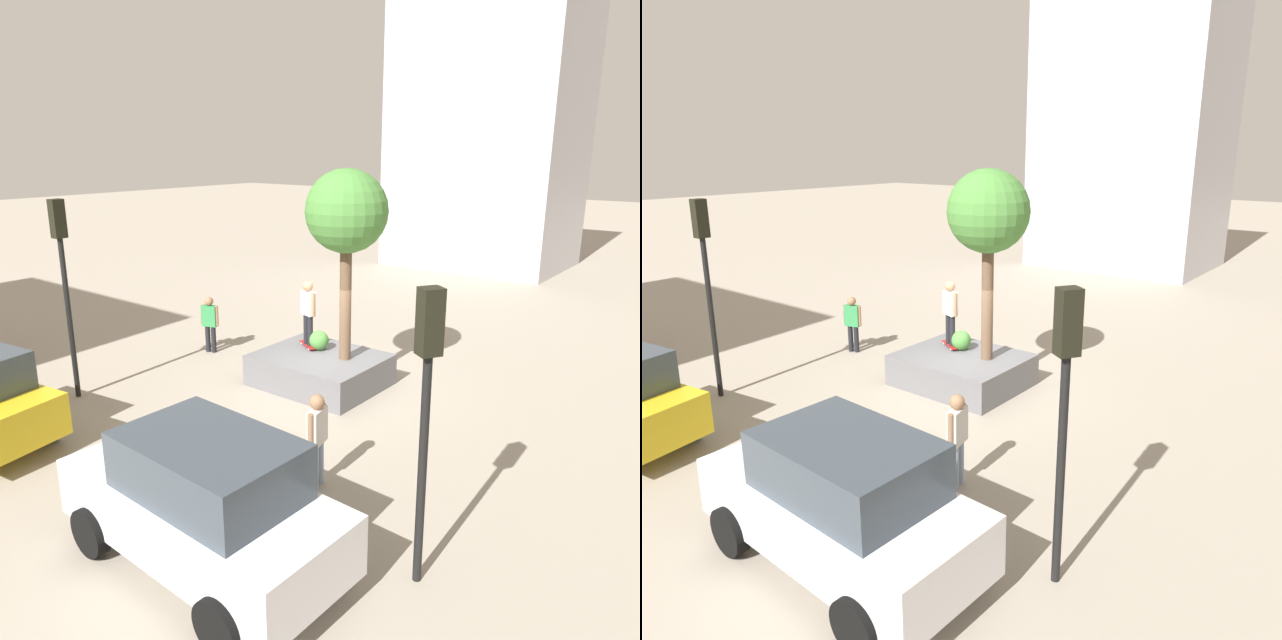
% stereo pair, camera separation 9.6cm
% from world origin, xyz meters
% --- Properties ---
extents(ground_plane, '(120.00, 120.00, 0.00)m').
position_xyz_m(ground_plane, '(0.00, 0.00, 0.00)').
color(ground_plane, '#9E9384').
extents(planter_ledge, '(2.97, 2.41, 0.78)m').
position_xyz_m(planter_ledge, '(0.32, -0.20, 0.39)').
color(planter_ledge, slate).
rests_on(planter_ledge, ground).
extents(plaza_tree, '(1.92, 1.92, 4.51)m').
position_xyz_m(plaza_tree, '(-0.32, -0.35, 4.26)').
color(plaza_tree, brown).
rests_on(plaza_tree, planter_ledge).
extents(boxwood_shrub, '(0.49, 0.49, 0.49)m').
position_xyz_m(boxwood_shrub, '(0.59, -0.51, 1.02)').
color(boxwood_shrub, '#4C8C3D').
rests_on(boxwood_shrub, planter_ledge).
extents(skateboard, '(0.80, 0.59, 0.07)m').
position_xyz_m(skateboard, '(0.93, -0.50, 0.83)').
color(skateboard, '#A51E1E').
rests_on(skateboard, planter_ledge).
extents(skateboarder, '(0.53, 0.33, 1.66)m').
position_xyz_m(skateboarder, '(0.93, -0.50, 1.80)').
color(skateboarder, black).
rests_on(skateboarder, skateboard).
extents(police_car, '(4.46, 2.21, 2.04)m').
position_xyz_m(police_car, '(-2.55, 6.18, 1.04)').
color(police_car, white).
rests_on(police_car, ground).
extents(traffic_light_corner, '(0.34, 0.28, 4.64)m').
position_xyz_m(traffic_light_corner, '(4.44, 3.91, 3.15)').
color(traffic_light_corner, black).
rests_on(traffic_light_corner, ground).
extents(traffic_light_median, '(0.37, 0.37, 4.13)m').
position_xyz_m(traffic_light_median, '(-5.06, 4.62, 2.84)').
color(traffic_light_median, black).
rests_on(traffic_light_median, ground).
extents(bystander_watching, '(0.53, 0.31, 1.64)m').
position_xyz_m(bystander_watching, '(4.33, -0.25, 0.95)').
color(bystander_watching, black).
rests_on(bystander_watching, ground).
extents(pedestrian_crossing, '(0.28, 0.57, 1.72)m').
position_xyz_m(pedestrian_crossing, '(-2.49, 3.54, 0.99)').
color(pedestrian_crossing, '#8C9EB7').
rests_on(pedestrian_crossing, ground).
extents(plaza_lowrise_south, '(8.04, 6.15, 12.21)m').
position_xyz_m(plaza_lowrise_south, '(3.76, -17.83, 6.10)').
color(plaza_lowrise_south, '#B2B2BC').
rests_on(plaza_lowrise_south, ground).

